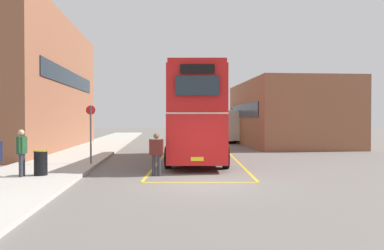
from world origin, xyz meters
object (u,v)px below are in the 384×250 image
at_px(double_decker_bus, 197,114).
at_px(pedestrian_waiting_near, 22,149).
at_px(litter_bin, 41,163).
at_px(pedestrian_boarding, 156,151).
at_px(bus_stop_sign, 91,129).
at_px(single_deck_bus, 214,125).

height_order(double_decker_bus, pedestrian_waiting_near, double_decker_bus).
xyz_separation_m(double_decker_bus, litter_bin, (-6.38, -5.47, -1.90)).
distance_m(pedestrian_boarding, bus_stop_sign, 4.64).
relative_size(pedestrian_boarding, bus_stop_sign, 0.61).
relative_size(pedestrian_boarding, pedestrian_waiting_near, 0.98).
bearing_deg(single_deck_bus, pedestrian_waiting_near, -113.83).
xyz_separation_m(double_decker_bus, bus_stop_sign, (-5.22, -1.77, -0.72)).
xyz_separation_m(double_decker_bus, pedestrian_boarding, (-2.07, -5.09, -1.53)).
distance_m(pedestrian_boarding, pedestrian_waiting_near, 4.94).
bearing_deg(pedestrian_waiting_near, single_deck_bus, 66.17).
xyz_separation_m(double_decker_bus, single_deck_bus, (3.44, 17.82, -0.87)).
bearing_deg(single_deck_bus, bus_stop_sign, -113.85).
relative_size(pedestrian_waiting_near, bus_stop_sign, 0.63).
xyz_separation_m(pedestrian_waiting_near, bus_stop_sign, (1.75, 3.98, 0.65)).
height_order(double_decker_bus, bus_stop_sign, double_decker_bus).
bearing_deg(pedestrian_boarding, pedestrian_waiting_near, -172.31).
distance_m(double_decker_bus, pedestrian_boarding, 5.70).
height_order(pedestrian_waiting_near, litter_bin, pedestrian_waiting_near).
distance_m(double_decker_bus, single_deck_bus, 18.17).
relative_size(pedestrian_waiting_near, litter_bin, 1.84).
bearing_deg(pedestrian_waiting_near, litter_bin, 25.44).
height_order(single_deck_bus, bus_stop_sign, single_deck_bus).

